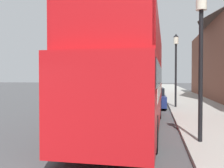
{
  "coord_description": "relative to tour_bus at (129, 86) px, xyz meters",
  "views": [
    {
      "loc": [
        3.68,
        -2.79,
        2.12
      ],
      "look_at": [
        2.16,
        6.26,
        1.88
      ],
      "focal_mm": 42.0,
      "sensor_mm": 36.0,
      "label": 1
    }
  ],
  "objects": [
    {
      "name": "lamp_post_nearest",
      "position": [
        2.44,
        -2.21,
        1.6
      ],
      "size": [
        0.35,
        0.35,
        4.69
      ],
      "color": "black",
      "rests_on": "sidewalk"
    },
    {
      "name": "ground_plane",
      "position": [
        -2.59,
        13.23,
        -1.77
      ],
      "size": [
        144.0,
        144.0,
        0.0
      ],
      "primitive_type": "plane",
      "color": "#4C4C4F"
    },
    {
      "name": "tour_bus",
      "position": [
        0.0,
        0.0,
        0.0
      ],
      "size": [
        2.83,
        10.31,
        3.97
      ],
      "rotation": [
        0.0,
        0.0,
        -0.03
      ],
      "color": "red",
      "rests_on": "ground_plane"
    },
    {
      "name": "sidewalk",
      "position": [
        3.9,
        10.23,
        -1.7
      ],
      "size": [
        3.85,
        108.0,
        0.14
      ],
      "color": "#ADAAA3",
      "rests_on": "ground_plane"
    },
    {
      "name": "parked_car_ahead_of_bus",
      "position": [
        0.87,
        7.83,
        -1.12
      ],
      "size": [
        1.85,
        4.07,
        1.38
      ],
      "rotation": [
        0.0,
        0.0,
        0.02
      ],
      "color": "navy",
      "rests_on": "ground_plane"
    },
    {
      "name": "lamp_post_second",
      "position": [
        2.39,
        7.27,
        1.7
      ],
      "size": [
        0.35,
        0.35,
        4.84
      ],
      "color": "black",
      "rests_on": "sidewalk"
    }
  ]
}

